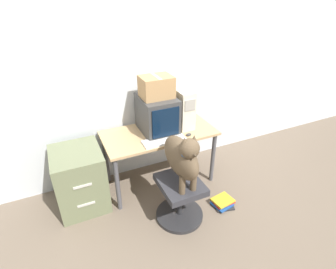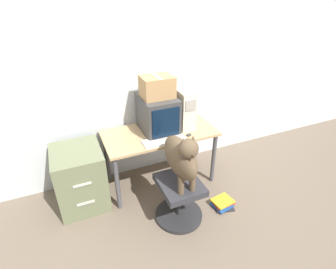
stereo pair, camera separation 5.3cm
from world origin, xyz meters
The scene contains 12 objects.
ground_plane centered at (0.00, 0.00, 0.00)m, with size 12.00×12.00×0.00m, color #6B5B4C.
wall_back centered at (0.00, 0.71, 1.30)m, with size 8.00×0.05×2.60m.
desk centered at (0.00, 0.32, 0.62)m, with size 1.31×0.64×0.71m.
crt_monitor centered at (0.00, 0.36, 0.92)m, with size 0.38×0.49×0.42m.
pc_tower centered at (0.32, 0.40, 0.94)m, with size 0.17×0.43×0.46m.
keyboard centered at (-0.03, 0.10, 0.73)m, with size 0.48×0.17×0.03m.
computer_mouse centered at (0.27, 0.10, 0.73)m, with size 0.06×0.05×0.03m.
office_chair centered at (-0.05, -0.33, 0.26)m, with size 0.51×0.51×0.48m.
dog centered at (-0.05, -0.35, 0.79)m, with size 0.22×0.59×0.61m.
filing_cabinet centered at (-0.95, 0.31, 0.35)m, with size 0.52×0.58×0.70m.
cardboard_box centered at (0.00, 0.37, 1.25)m, with size 0.34×0.27×0.23m.
book_stack_floor centered at (0.48, -0.40, 0.04)m, with size 0.26×0.24×0.08m.
Camera 1 is at (-1.02, -2.16, 2.19)m, focal length 28.00 mm.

